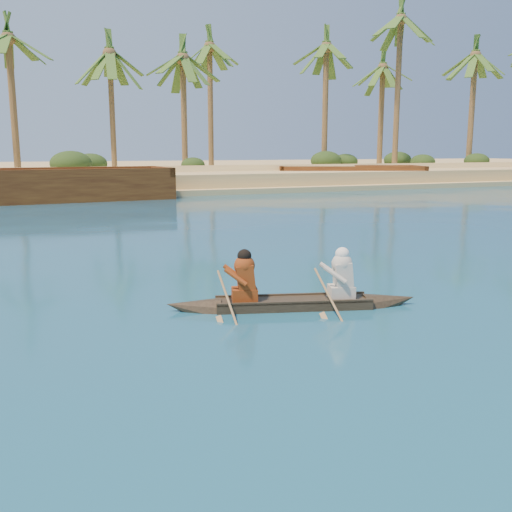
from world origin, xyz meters
name	(u,v)px	position (x,y,z in m)	size (l,w,h in m)	color
ground	(399,253)	(0.00, 0.00, 0.00)	(160.00, 160.00, 0.00)	navy
sandy_embankment	(121,173)	(0.00, 46.89, 0.53)	(150.00, 51.00, 1.50)	#E1CC7F
palm_grove	(141,87)	(0.00, 35.00, 8.00)	(110.00, 14.00, 16.00)	#356222
shrub_cluster	(154,172)	(0.00, 31.50, 1.20)	(100.00, 6.00, 2.40)	#253C15
canoe	(293,295)	(-5.36, -4.00, 0.25)	(4.71, 1.93, 1.30)	#3D3221
barge_mid	(55,187)	(-7.91, 22.00, 0.77)	(13.46, 5.25, 2.20)	brown
barge_right	(350,178)	(15.16, 27.00, 0.68)	(12.27, 7.91, 1.94)	brown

